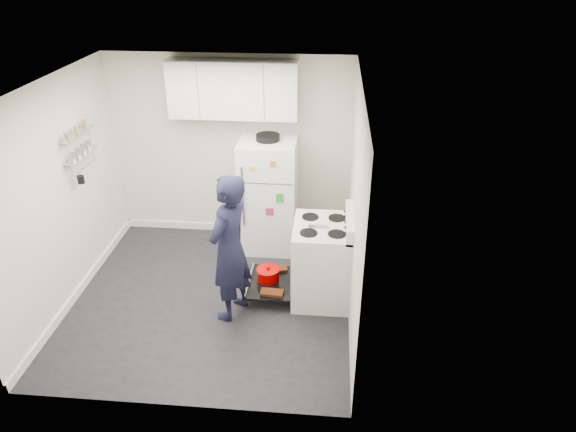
# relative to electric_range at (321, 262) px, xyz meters

# --- Properties ---
(room) EXTENTS (3.21, 3.21, 2.51)m
(room) POSITION_rel_electric_range_xyz_m (-1.29, -0.12, 0.74)
(room) COLOR black
(room) RESTS_ON ground
(electric_range) EXTENTS (0.66, 0.76, 1.10)m
(electric_range) POSITION_rel_electric_range_xyz_m (0.00, 0.00, 0.00)
(electric_range) COLOR silver
(electric_range) RESTS_ON ground
(open_oven_door) EXTENTS (0.55, 0.70, 0.22)m
(open_oven_door) POSITION_rel_electric_range_xyz_m (-0.60, 0.02, -0.28)
(open_oven_door) COLOR black
(open_oven_door) RESTS_ON ground
(refrigerator) EXTENTS (0.72, 0.74, 1.59)m
(refrigerator) POSITION_rel_electric_range_xyz_m (-0.72, 1.10, 0.30)
(refrigerator) COLOR white
(refrigerator) RESTS_ON ground
(upper_cabinets) EXTENTS (1.60, 0.33, 0.70)m
(upper_cabinets) POSITION_rel_electric_range_xyz_m (-1.16, 1.28, 1.63)
(upper_cabinets) COLOR silver
(upper_cabinets) RESTS_ON room
(wall_shelf_rack) EXTENTS (0.14, 0.60, 0.61)m
(wall_shelf_rack) POSITION_rel_electric_range_xyz_m (-2.78, 0.34, 1.21)
(wall_shelf_rack) COLOR #B2B2B7
(wall_shelf_rack) RESTS_ON room
(person) EXTENTS (0.59, 0.72, 1.69)m
(person) POSITION_rel_electric_range_xyz_m (-0.96, -0.39, 0.38)
(person) COLOR black
(person) RESTS_ON ground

